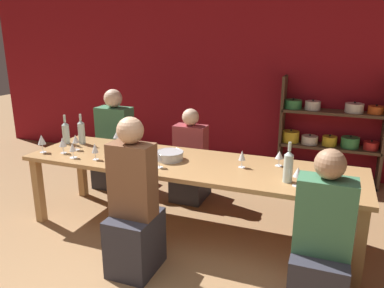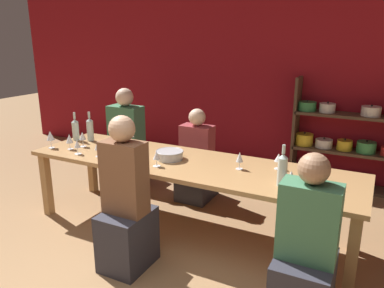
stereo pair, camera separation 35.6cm
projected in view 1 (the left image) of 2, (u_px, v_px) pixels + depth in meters
The scene contains 23 objects.
wall_back_red at pixel (248, 74), 5.22m from camera, with size 8.80×0.06×2.70m.
shelf_unit at pixel (327, 141), 4.87m from camera, with size 1.27×0.30×1.37m.
dining_table at pixel (188, 169), 3.53m from camera, with size 3.19×0.87×0.72m.
mixing_bowl at pixel (170, 155), 3.57m from camera, with size 0.27×0.27×0.08m.
wine_bottle_green at pixel (66, 132), 4.09m from camera, with size 0.08×0.08×0.32m.
wine_bottle_dark at pixel (81, 132), 4.08m from camera, with size 0.07×0.07×0.33m.
wine_bottle_amber at pixel (288, 166), 3.00m from camera, with size 0.08×0.08×0.34m.
wine_glass_white_a at pixel (76, 139), 3.86m from camera, with size 0.07×0.07×0.16m.
wine_glass_empty_a at pixel (117, 135), 4.10m from camera, with size 0.08×0.08×0.14m.
wine_glass_white_b at pixel (125, 136), 4.05m from camera, with size 0.07×0.07×0.15m.
wine_glass_red_a at pixel (159, 157), 3.34m from camera, with size 0.07×0.07×0.14m.
wine_glass_white_c at pixel (42, 140), 3.77m from camera, with size 0.08×0.08×0.19m.
wine_glass_white_d at pixel (279, 155), 3.38m from camera, with size 0.08×0.08×0.14m.
wine_glass_red_b at pixel (125, 151), 3.53m from camera, with size 0.07×0.07×0.14m.
wine_glass_red_c at pixel (73, 148), 3.61m from camera, with size 0.07×0.07×0.15m.
wine_glass_red_d at pixel (242, 156), 3.34m from camera, with size 0.06×0.06×0.16m.
wine_glass_empty_b at pixel (95, 148), 3.55m from camera, with size 0.06×0.06×0.16m.
wine_glass_white_e at pixel (63, 143), 3.75m from camera, with size 0.07×0.07×0.16m.
wine_glass_white_f at pixel (298, 173), 2.92m from camera, with size 0.07×0.07×0.16m.
person_near_a at pixel (134, 215), 2.98m from camera, with size 0.35×0.44×1.29m.
person_far_a at pixel (191, 166), 4.38m from camera, with size 0.37×0.46×1.08m.
person_near_b at pixel (320, 255), 2.53m from camera, with size 0.37×0.47×1.19m.
person_far_b at pixel (116, 151), 4.79m from camera, with size 0.44×0.54×1.24m.
Camera 1 is at (1.19, -1.37, 1.86)m, focal length 35.00 mm.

